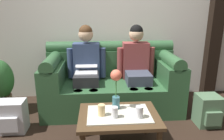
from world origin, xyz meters
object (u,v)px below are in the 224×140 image
person_left (86,65)px  backpack_left (11,117)px  cup_far_center (115,112)px  backpack_right (208,111)px  cup_near_left (139,112)px  couch (112,83)px  person_right (137,64)px  flower_vase (116,85)px  coffee_table (119,119)px  cup_near_right (102,110)px

person_left → backpack_left: bearing=-146.0°
cup_far_center → backpack_right: (1.23, 0.47, -0.27)m
person_left → cup_near_left: 1.25m
backpack_right → backpack_left: bearing=179.5°
person_left → cup_near_left: (0.56, -1.11, -0.19)m
couch → person_right: size_ratio=1.58×
couch → flower_vase: bearing=-91.2°
cup_far_center → backpack_left: cup_far_center is taller
person_left → coffee_table: size_ratio=1.48×
backpack_right → cup_near_right: bearing=-163.0°
cup_near_left → backpack_right: cup_near_left is taller
person_right → cup_near_left: (-0.17, -1.11, -0.20)m
couch → person_left: (-0.36, -0.00, 0.28)m
flower_vase → backpack_right: flower_vase is taller
coffee_table → cup_far_center: (-0.05, -0.08, 0.12)m
cup_near_right → backpack_left: (-1.08, 0.44, -0.27)m
cup_near_left → backpack_left: cup_near_left is taller
couch → person_left: person_left is taller
person_right → cup_near_right: 1.19m
person_right → cup_near_left: bearing=-98.9°
flower_vase → cup_far_center: size_ratio=3.87×
backpack_right → person_left: bearing=158.0°
backpack_right → couch: bearing=152.1°
cup_near_right → person_left: bearing=100.2°
coffee_table → backpack_left: size_ratio=2.10×
cup_near_left → cup_far_center: bearing=175.6°
backpack_left → coffee_table: bearing=-18.0°
coffee_table → cup_near_right: bearing=-171.3°
person_right → flower_vase: size_ratio=2.81×
flower_vase → backpack_left: flower_vase is taller
cup_near_left → backpack_right: bearing=26.2°
cup_near_left → cup_near_right: same height
cup_near_left → cup_near_right: 0.38m
flower_vase → cup_near_left: 0.37m
couch → backpack_left: 1.41m
cup_far_center → backpack_right: 1.34m
person_left → cup_far_center: (0.32, -1.09, -0.20)m
coffee_table → cup_far_center: cup_far_center is taller
couch → cup_far_center: (-0.05, -1.09, 0.08)m
coffee_table → couch: bearing=90.0°
flower_vase → backpack_left: 1.36m
coffee_table → flower_vase: bearing=99.3°
cup_far_center → person_left: bearing=106.2°
cup_near_left → backpack_right: (0.99, 0.48, -0.27)m
couch → flower_vase: (-0.02, -0.90, 0.30)m
cup_near_right → backpack_right: cup_near_right is taller
cup_near_right → coffee_table: bearing=8.7°
cup_near_left → backpack_left: bearing=160.8°
person_left → flower_vase: size_ratio=2.81×
person_left → person_right: size_ratio=1.00×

